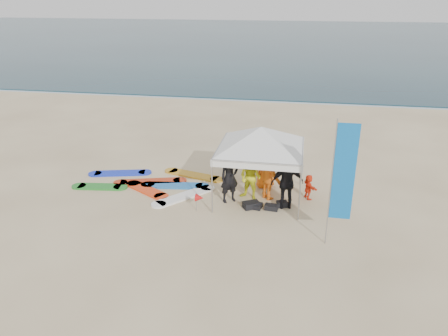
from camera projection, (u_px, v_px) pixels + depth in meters
name	position (u px, v px, depth m)	size (l,w,h in m)	color
ground	(214.00, 235.00, 13.54)	(120.00, 120.00, 0.00)	beige
ocean	(290.00, 38.00, 68.18)	(160.00, 84.00, 0.08)	#0C2633
shoreline_foam	(266.00, 100.00, 30.12)	(160.00, 1.20, 0.01)	silver
person_black_a	(230.00, 177.00, 15.38)	(0.69, 0.46, 1.90)	black
person_yellow	(250.00, 177.00, 15.59)	(0.83, 0.65, 1.70)	yellow
person_orange_a	(269.00, 174.00, 15.59)	(1.25, 0.72, 1.94)	#CF5912
person_black_b	(287.00, 183.00, 14.90)	(1.12, 0.47, 1.92)	black
person_orange_b	(265.00, 163.00, 16.54)	(0.95, 0.62, 1.95)	orange
person_seated	(309.00, 187.00, 15.76)	(0.86, 0.27, 0.93)	#FF3A16
canopy_tent	(261.00, 127.00, 14.99)	(4.10, 4.10, 3.09)	#A5A5A8
feather_flag	(343.00, 174.00, 12.21)	(0.65, 0.04, 3.87)	#A5A5A8
marker_pennant	(200.00, 198.00, 14.85)	(0.28, 0.28, 0.64)	#A5A5A8
gear_pile	(261.00, 205.00, 15.20)	(1.60, 0.76, 0.22)	black
surfboard_spread	(155.00, 184.00, 17.07)	(5.22, 3.51, 0.07)	#227F28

